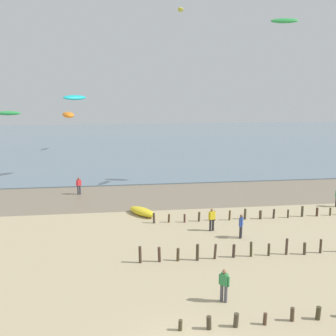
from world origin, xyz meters
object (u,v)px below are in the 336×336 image
object	(u,v)px
person_far_down_beach	(212,219)
kite_aloft_4	(8,113)
person_nearest_camera	(224,284)
kite_aloft_1	(68,115)
person_trailing_behind	(241,225)
grounded_kite	(142,211)
person_mid_beach	(79,185)
kite_aloft_2	(285,21)
kite_aloft_3	(75,98)
kite_aloft_0	(181,10)

from	to	relation	value
person_far_down_beach	kite_aloft_4	size ratio (longest dim) A/B	0.49
person_nearest_camera	kite_aloft_4	distance (m)	45.17
person_nearest_camera	kite_aloft_4	xyz separation A→B (m)	(-20.21, 39.97, 5.85)
kite_aloft_4	kite_aloft_1	bearing A→B (deg)	-58.33
person_trailing_behind	grounded_kite	world-z (taller)	person_trailing_behind
person_far_down_beach	person_trailing_behind	xyz separation A→B (m)	(1.69, -1.59, 0.00)
person_nearest_camera	person_mid_beach	xyz separation A→B (m)	(-8.94, 20.70, 0.00)
kite_aloft_1	person_far_down_beach	bearing A→B (deg)	-118.01
person_nearest_camera	person_trailing_behind	size ratio (longest dim) A/B	1.00
kite_aloft_2	kite_aloft_3	size ratio (longest dim) A/B	0.93
person_trailing_behind	kite_aloft_4	xyz separation A→B (m)	(-23.58, 32.12, 5.85)
kite_aloft_2	person_trailing_behind	bearing A→B (deg)	73.93
kite_aloft_2	kite_aloft_0	bearing A→B (deg)	-58.49
grounded_kite	kite_aloft_2	bearing A→B (deg)	83.40
kite_aloft_1	kite_aloft_0	bearing A→B (deg)	-32.48
person_far_down_beach	kite_aloft_3	size ratio (longest dim) A/B	0.58
kite_aloft_1	kite_aloft_2	xyz separation A→B (m)	(20.43, 9.40, 8.52)
grounded_kite	kite_aloft_2	size ratio (longest dim) A/B	1.08
person_nearest_camera	kite_aloft_0	xyz separation A→B (m)	(4.85, 44.85, 20.94)
person_far_down_beach	person_trailing_behind	bearing A→B (deg)	-43.12
person_nearest_camera	kite_aloft_3	world-z (taller)	kite_aloft_3
person_far_down_beach	person_mid_beach	bearing A→B (deg)	133.29
grounded_kite	kite_aloft_2	world-z (taller)	kite_aloft_2
kite_aloft_2	kite_aloft_3	world-z (taller)	kite_aloft_2
person_mid_beach	kite_aloft_0	bearing A→B (deg)	60.27
person_mid_beach	kite_aloft_2	xyz separation A→B (m)	(20.76, 1.54, 15.92)
grounded_kite	kite_aloft_4	world-z (taller)	kite_aloft_4
kite_aloft_1	kite_aloft_3	size ratio (longest dim) A/B	0.90
grounded_kite	kite_aloft_4	bearing A→B (deg)	176.52
person_mid_beach	kite_aloft_0	world-z (taller)	kite_aloft_0
person_mid_beach	person_trailing_behind	size ratio (longest dim) A/B	1.00
person_trailing_behind	kite_aloft_1	size ratio (longest dim) A/B	0.64
person_mid_beach	kite_aloft_4	distance (m)	23.08
person_mid_beach	person_far_down_beach	world-z (taller)	same
grounded_kite	kite_aloft_1	bearing A→B (deg)	-117.89
person_far_down_beach	person_trailing_behind	world-z (taller)	same
kite_aloft_3	kite_aloft_4	distance (m)	15.87
person_trailing_behind	kite_aloft_4	world-z (taller)	kite_aloft_4
grounded_kite	kite_aloft_0	bearing A→B (deg)	129.18
kite_aloft_0	kite_aloft_3	xyz separation A→B (m)	(-14.59, -16.55, -12.67)
person_trailing_behind	kite_aloft_3	size ratio (longest dim) A/B	0.58
person_mid_beach	kite_aloft_2	size ratio (longest dim) A/B	0.62
person_far_down_beach	person_trailing_behind	distance (m)	2.32
person_far_down_beach	kite_aloft_4	world-z (taller)	kite_aloft_4
grounded_kite	kite_aloft_1	world-z (taller)	kite_aloft_1
person_mid_beach	kite_aloft_2	distance (m)	26.21
kite_aloft_3	kite_aloft_1	bearing A→B (deg)	54.54
person_nearest_camera	grounded_kite	size ratio (longest dim) A/B	0.58
person_trailing_behind	kite_aloft_1	bearing A→B (deg)	157.37
person_far_down_beach	kite_aloft_4	distance (m)	38.02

